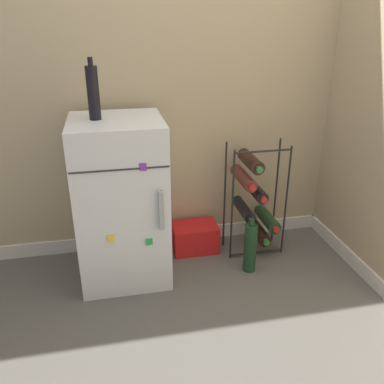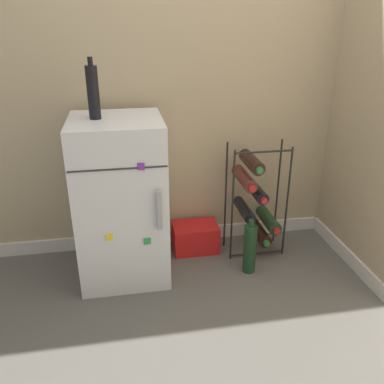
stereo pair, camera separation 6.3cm
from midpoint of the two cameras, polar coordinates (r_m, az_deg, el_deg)
The scene contains 7 objects.
ground_plane at distance 2.35m, azimuth 4.63°, elevation -13.36°, with size 14.00×14.00×0.00m, color #56544F.
wall_back at distance 2.47m, azimuth 1.92°, elevation 19.66°, with size 6.70×0.07×2.50m.
mini_fridge at distance 2.29m, azimuth -9.15°, elevation -1.16°, with size 0.48×0.51×0.92m.
wine_rack at distance 2.54m, azimuth 9.48°, elevation -0.99°, with size 0.36×0.32×0.71m.
soda_box at distance 2.64m, azimuth 1.16°, elevation -6.35°, with size 0.29×0.20×0.18m.
fridge_top_bottle at distance 2.13m, azimuth -12.88°, elevation 13.54°, with size 0.06×0.06×0.30m.
loose_bottle_floor at distance 2.42m, azimuth 8.87°, elevation -7.83°, with size 0.08×0.08×0.34m.
Camera 2 is at (-0.48, -1.81, 1.41)m, focal length 38.00 mm.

